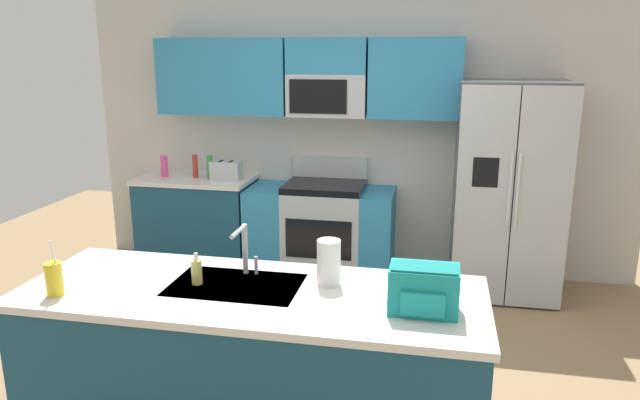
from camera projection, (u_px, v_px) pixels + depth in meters
name	position (u px, v px, depth m)	size (l,w,h in m)	color
ground_plane	(308.00, 376.00, 3.89)	(9.00, 9.00, 0.00)	#997A56
kitchen_wall_unit	(341.00, 118.00, 5.53)	(5.20, 0.43, 2.60)	beige
back_counter	(198.00, 222.00, 5.77)	(1.10, 0.63, 0.90)	navy
range_oven	(321.00, 230.00, 5.54)	(1.36, 0.61, 1.10)	#B7BABF
refrigerator	(508.00, 190.00, 5.03)	(0.90, 0.76, 1.85)	#4C4F54
island_counter	(253.00, 368.00, 3.12)	(2.39, 0.86, 0.90)	navy
toaster	(226.00, 171.00, 5.53)	(0.28, 0.16, 0.18)	#B7BABF
pepper_mill	(195.00, 166.00, 5.63)	(0.05, 0.05, 0.22)	#B2332D
bottle_pink	(164.00, 166.00, 5.67)	(0.07, 0.07, 0.20)	#EA4C93
bottle_green	(210.00, 167.00, 5.57)	(0.06, 0.06, 0.22)	green
sink_faucet	(244.00, 246.00, 3.17)	(0.09, 0.21, 0.28)	#B7BABF
drink_cup_yellow	(54.00, 279.00, 2.92)	(0.08, 0.08, 0.29)	yellow
soap_dispenser	(197.00, 272.00, 3.07)	(0.06, 0.06, 0.17)	#D8CC66
paper_towel_roll	(329.00, 262.00, 3.06)	(0.12, 0.12, 0.24)	white
backpack	(424.00, 288.00, 2.73)	(0.32, 0.22, 0.23)	teal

